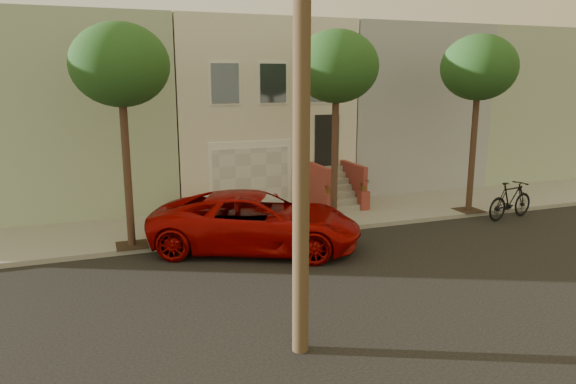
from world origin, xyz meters
name	(u,v)px	position (x,y,z in m)	size (l,w,h in m)	color
ground	(362,272)	(0.00, 0.00, 0.00)	(90.00, 90.00, 0.00)	black
sidewalk	(290,218)	(0.00, 5.35, 0.07)	(40.00, 3.70, 0.15)	gray
house_row	(244,108)	(0.00, 11.19, 3.64)	(33.10, 11.70, 7.00)	beige
tree_left	(120,66)	(-5.50, 3.90, 5.26)	(2.70, 2.57, 6.30)	#2D2116
tree_mid	(336,68)	(1.00, 3.90, 5.26)	(2.70, 2.57, 6.30)	#2D2116
tree_right	(479,69)	(6.50, 3.90, 5.26)	(2.70, 2.57, 6.30)	#2D2116
pickup_truck	(256,221)	(-2.04, 2.74, 0.85)	(2.81, 6.09, 1.69)	#9E0402
motorcycle	(511,200)	(7.47, 2.87, 0.68)	(0.64, 2.26, 1.36)	black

